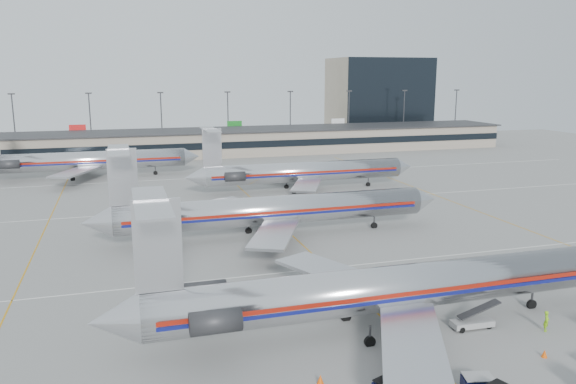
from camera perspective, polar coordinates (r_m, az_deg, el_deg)
name	(u,v)px	position (r m, az deg, el deg)	size (l,w,h in m)	color
ground	(368,305)	(50.43, 8.15, -11.29)	(260.00, 260.00, 0.00)	gray
apron_markings	(328,268)	(59.01, 4.05, -7.70)	(160.00, 0.15, 0.02)	silver
terminal	(203,142)	(142.29, -8.59, 5.01)	(162.00, 17.00, 6.25)	gray
light_mast_row	(195,117)	(155.62, -9.40, 7.56)	(163.60, 0.40, 15.28)	#38383D
distant_building	(378,97)	(188.79, 9.14, 9.48)	(30.00, 20.00, 25.00)	tan
jet_foreground	(381,289)	(44.80, 9.44, -9.67)	(44.77, 26.36, 11.72)	silver
jet_second_row	(268,210)	(68.88, -2.07, -1.86)	(44.96, 26.47, 11.77)	silver
jet_third_row	(300,172)	(97.02, 1.27, 2.07)	(41.26, 25.38, 11.28)	silver
jet_back_row	(83,161)	(115.60, -20.09, 3.01)	(43.33, 26.65, 11.85)	silver
cart_inner	(478,383)	(39.40, 18.71, -17.91)	(2.10, 1.68, 1.05)	#090F36
belt_loader	(473,321)	(47.86, 18.28, -12.37)	(4.02, 1.35, 2.11)	gray
ramp_worker_near	(546,321)	(49.29, 24.77, -11.82)	(0.61, 0.40, 1.66)	#82CE13
cone_right	(544,354)	(45.30, 24.61, -14.69)	(0.42, 0.42, 0.57)	#F65508
cone_left	(320,379)	(38.43, 3.30, -18.47)	(0.46, 0.46, 0.63)	#F65508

